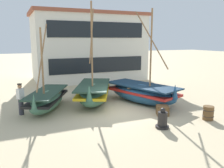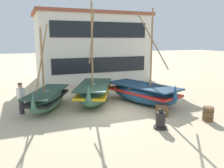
# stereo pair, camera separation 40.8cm
# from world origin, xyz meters

# --- Properties ---
(ground_plane) EXTENTS (120.00, 120.00, 0.00)m
(ground_plane) POSITION_xyz_m (0.00, 0.00, 0.00)
(ground_plane) COLOR #CCB78E
(fishing_boat_near_left) EXTENTS (3.44, 5.25, 5.72)m
(fishing_boat_near_left) POSITION_xyz_m (2.15, 1.15, 0.65)
(fishing_boat_near_left) COLOR #23517A
(fishing_boat_near_left) RESTS_ON ground
(fishing_boat_centre_large) EXTENTS (3.08, 4.39, 4.81)m
(fishing_boat_centre_large) POSITION_xyz_m (-3.58, 2.03, 0.60)
(fishing_boat_centre_large) COLOR #427056
(fishing_boat_centre_large) RESTS_ON ground
(fishing_boat_far_right) EXTENTS (3.56, 4.89, 6.08)m
(fishing_boat_far_right) POSITION_xyz_m (-0.71, 2.26, 0.68)
(fishing_boat_far_right) COLOR #427056
(fishing_boat_far_right) RESTS_ON ground
(fisherman_by_hull) EXTENTS (0.41, 0.41, 1.68)m
(fisherman_by_hull) POSITION_xyz_m (-4.99, 1.66, 0.83)
(fisherman_by_hull) COLOR #33333D
(fisherman_by_hull) RESTS_ON ground
(capstan_winch) EXTENTS (0.62, 0.62, 0.94)m
(capstan_winch) POSITION_xyz_m (0.80, -2.91, 0.37)
(capstan_winch) COLOR black
(capstan_winch) RESTS_ON ground
(wooden_barrel) EXTENTS (0.56, 0.56, 0.70)m
(wooden_barrel) POSITION_xyz_m (3.54, -2.93, 0.35)
(wooden_barrel) COLOR brown
(wooden_barrel) RESTS_ON ground
(cargo_crate) EXTENTS (0.80, 0.80, 0.50)m
(cargo_crate) POSITION_xyz_m (1.88, -1.40, 0.25)
(cargo_crate) COLOR brown
(cargo_crate) RESTS_ON ground
(harbor_building_main) EXTENTS (10.87, 5.90, 6.48)m
(harbor_building_main) POSITION_xyz_m (1.87, 11.19, 3.25)
(harbor_building_main) COLOR silver
(harbor_building_main) RESTS_ON ground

